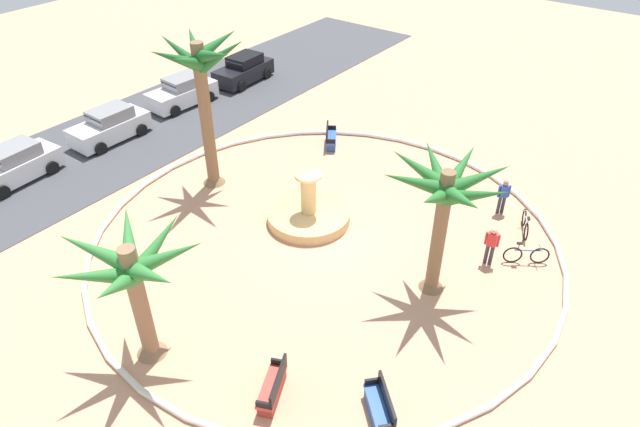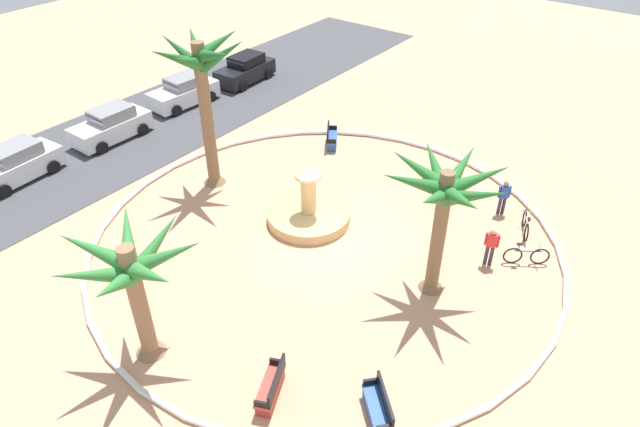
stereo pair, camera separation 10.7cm
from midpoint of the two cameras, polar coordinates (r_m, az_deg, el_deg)
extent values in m
plane|color=tan|center=(22.30, 0.65, -2.66)|extent=(80.00, 80.00, 0.00)
torus|color=silver|center=(22.24, 0.65, -2.46)|extent=(18.25, 18.25, 0.20)
cube|color=#424247|center=(30.99, -20.02, 6.90)|extent=(48.00, 8.00, 0.03)
cylinder|color=tan|center=(23.18, -1.02, -0.28)|extent=(3.41, 3.41, 0.45)
cylinder|color=#236093|center=(23.20, -1.01, -0.35)|extent=(3.00, 3.00, 0.34)
cylinder|color=tan|center=(22.57, -1.04, 1.95)|extent=(0.61, 0.61, 1.71)
cylinder|color=#E0B370|center=(22.08, -1.07, 3.92)|extent=(1.09, 1.09, 0.12)
cylinder|color=#8E6B4C|center=(17.44, -17.70, -8.70)|extent=(0.50, 0.50, 4.19)
cone|color=#8E6B4C|center=(18.73, -16.67, -12.77)|extent=(0.96, 0.96, 0.50)
cone|color=#337F38|center=(16.85, -16.19, -3.08)|extent=(2.22, 0.64, 1.55)
cone|color=#337F38|center=(17.16, -18.76, -2.18)|extent=(1.82, 2.13, 1.27)
cone|color=#337F38|center=(16.86, -21.82, -3.41)|extent=(1.33, 2.32, 1.14)
cone|color=#337F38|center=(16.28, -21.92, -5.84)|extent=(2.29, 1.20, 1.47)
cone|color=#337F38|center=(15.77, -19.93, -6.96)|extent=(2.17, 1.63, 1.51)
cone|color=#337F38|center=(15.61, -16.74, -6.02)|extent=(0.74, 2.30, 1.28)
cone|color=#337F38|center=(16.14, -15.20, -4.17)|extent=(1.97, 2.00, 1.30)
cylinder|color=brown|center=(24.67, -11.28, 9.52)|extent=(0.54, 0.54, 6.49)
cone|color=brown|center=(26.09, -10.54, 3.62)|extent=(1.02, 1.02, 0.50)
cone|color=#1E6028|center=(24.13, -10.17, 16.66)|extent=(2.22, 0.75, 1.12)
cone|color=#1E6028|center=(24.51, -12.48, 16.48)|extent=(1.68, 2.11, 1.27)
cone|color=#1E6028|center=(24.22, -13.81, 15.73)|extent=(0.84, 2.17, 1.51)
cone|color=#1E6028|center=(23.32, -14.28, 15.02)|extent=(2.20, 1.26, 1.43)
cone|color=#1E6028|center=(22.82, -13.14, 14.78)|extent=(2.20, 1.30, 1.41)
cone|color=#1E6028|center=(22.76, -10.61, 15.49)|extent=(0.84, 2.23, 1.10)
cone|color=#1E6028|center=(23.55, -9.80, 15.57)|extent=(1.82, 1.93, 1.57)
cylinder|color=brown|center=(19.06, 12.09, -2.07)|extent=(0.47, 0.47, 4.80)
cone|color=brown|center=(20.42, 11.35, -6.86)|extent=(0.90, 0.90, 0.50)
cone|color=#28702D|center=(18.74, 14.19, 4.47)|extent=(2.23, 0.63, 1.23)
cone|color=#28702D|center=(18.71, 11.78, 4.67)|extent=(1.90, 2.01, 1.29)
cone|color=#28702D|center=(18.29, 10.12, 4.49)|extent=(0.70, 2.25, 1.10)
cone|color=#28702D|center=(17.65, 9.70, 3.12)|extent=(1.87, 2.05, 1.19)
cone|color=#28702D|center=(17.17, 11.64, 1.43)|extent=(2.23, 0.74, 1.38)
cone|color=#28702D|center=(17.17, 14.25, 1.34)|extent=(1.84, 2.06, 1.24)
cone|color=#28702D|center=(17.71, 15.61, 1.74)|extent=(0.58, 2.18, 1.46)
cone|color=#28702D|center=(18.31, 15.87, 3.42)|extent=(2.01, 1.91, 1.21)
cube|color=#B73D33|center=(16.84, -4.90, -17.01)|extent=(1.66, 1.12, 0.12)
cube|color=black|center=(16.56, -4.23, -16.52)|extent=(1.49, 0.74, 0.50)
cube|color=#9C342B|center=(17.05, -4.86, -17.54)|extent=(1.53, 1.03, 0.39)
cube|color=black|center=(16.31, -5.72, -18.74)|extent=(0.26, 0.44, 0.24)
cube|color=black|center=(17.18, -4.19, -14.81)|extent=(0.26, 0.44, 0.24)
cube|color=#335BA8|center=(16.45, 6.00, -18.95)|extent=(1.46, 1.51, 0.12)
cube|color=black|center=(16.25, 6.82, -18.21)|extent=(1.15, 1.22, 0.50)
cube|color=#2B4E8F|center=(16.65, 5.94, -19.46)|extent=(1.34, 1.39, 0.39)
cube|color=black|center=(16.76, 5.36, -16.64)|extent=(0.38, 0.37, 0.24)
cube|color=#335BA8|center=(28.62, 1.35, 7.74)|extent=(1.61, 1.31, 0.12)
cube|color=black|center=(28.49, 0.93, 8.29)|extent=(1.37, 0.96, 0.50)
cube|color=#2B4E8F|center=(28.74, 1.34, 7.29)|extent=(1.48, 1.21, 0.39)
cube|color=black|center=(29.22, 1.40, 8.67)|extent=(0.32, 0.42, 0.24)
cube|color=black|center=(27.89, 1.30, 7.28)|extent=(0.32, 0.42, 0.24)
torus|color=black|center=(22.49, 21.52, -4.08)|extent=(0.45, 0.63, 0.72)
torus|color=black|center=(22.18, 19.07, -4.06)|extent=(0.45, 0.63, 0.72)
cylinder|color=#1E66B2|center=(22.19, 20.42, -3.60)|extent=(0.58, 0.81, 0.05)
cylinder|color=#1E66B2|center=(21.99, 19.63, -3.29)|extent=(0.04, 0.04, 0.30)
cube|color=black|center=(21.89, 19.72, -2.94)|extent=(0.20, 0.22, 0.06)
cylinder|color=#1E66B2|center=(22.25, 21.60, -3.35)|extent=(0.38, 0.27, 0.03)
torus|color=black|center=(24.33, 20.14, -0.44)|extent=(0.68, 0.35, 0.72)
torus|color=black|center=(23.52, 20.31, -1.84)|extent=(0.68, 0.35, 0.72)
cylinder|color=#99999E|center=(23.79, 20.34, -0.68)|extent=(0.89, 0.44, 0.05)
cylinder|color=#99999E|center=(23.42, 20.47, -0.88)|extent=(0.04, 0.04, 0.30)
cube|color=black|center=(23.33, 20.56, -0.54)|extent=(0.22, 0.17, 0.06)
cylinder|color=#99999E|center=(24.09, 20.33, 0.19)|extent=(0.21, 0.41, 0.03)
cylinder|color=#33333D|center=(24.76, 18.23, 0.79)|extent=(0.14, 0.14, 0.80)
cylinder|color=#33333D|center=(24.69, 17.84, 0.78)|extent=(0.14, 0.14, 0.80)
cube|color=#2D4CA5|center=(24.36, 18.32, 2.11)|extent=(0.37, 0.39, 0.56)
sphere|color=#9E7051|center=(24.16, 18.50, 2.90)|extent=(0.22, 0.22, 0.22)
cylinder|color=#2D4CA5|center=(24.44, 18.80, 2.12)|extent=(0.09, 0.09, 0.53)
cylinder|color=#2D4CA5|center=(24.28, 17.84, 2.09)|extent=(0.09, 0.09, 0.53)
cylinder|color=#33333D|center=(21.83, 17.10, -4.09)|extent=(0.14, 0.14, 0.85)
cylinder|color=#33333D|center=(21.83, 16.64, -3.99)|extent=(0.14, 0.14, 0.85)
cube|color=red|center=(21.41, 17.19, -2.59)|extent=(0.28, 0.38, 0.56)
sphere|color=beige|center=(21.18, 17.38, -1.74)|extent=(0.22, 0.22, 0.22)
cylinder|color=red|center=(21.41, 17.77, -2.72)|extent=(0.09, 0.09, 0.53)
cylinder|color=red|center=(21.41, 16.62, -2.46)|extent=(0.09, 0.09, 0.53)
cube|color=silver|center=(29.13, -28.36, 4.13)|extent=(4.11, 1.98, 0.90)
cube|color=gray|center=(28.88, -28.44, 5.54)|extent=(2.10, 1.58, 0.60)
cylinder|color=black|center=(28.14, -29.31, 1.97)|extent=(0.65, 0.26, 0.64)
cylinder|color=black|center=(29.09, -25.34, 4.29)|extent=(0.65, 0.26, 0.64)
cylinder|color=black|center=(30.44, -27.16, 5.11)|extent=(0.65, 0.26, 0.64)
cube|color=silver|center=(30.98, -20.32, 8.12)|extent=(4.01, 1.73, 0.90)
cube|color=gray|center=(30.77, -20.30, 9.47)|extent=(2.01, 1.46, 0.60)
cube|color=#333D47|center=(30.40, -21.63, 8.67)|extent=(0.30, 1.36, 0.51)
cylinder|color=black|center=(29.91, -21.17, 6.24)|extent=(0.64, 0.22, 0.64)
cylinder|color=black|center=(31.26, -22.92, 7.08)|extent=(0.64, 0.22, 0.64)
cylinder|color=black|center=(31.05, -17.46, 8.13)|extent=(0.64, 0.22, 0.64)
cylinder|color=black|center=(32.35, -19.31, 8.88)|extent=(0.64, 0.22, 0.64)
cube|color=silver|center=(33.83, -13.56, 11.66)|extent=(4.09, 1.94, 0.90)
cube|color=gray|center=(33.66, -13.46, 12.91)|extent=(2.08, 1.56, 0.60)
cube|color=#333D47|center=(33.22, -14.68, 12.27)|extent=(0.37, 1.38, 0.51)
cylinder|color=black|center=(32.67, -14.27, 10.07)|extent=(0.65, 0.26, 0.64)
cylinder|color=black|center=(33.97, -16.04, 10.78)|extent=(0.65, 0.26, 0.64)
cylinder|color=black|center=(34.00, -10.93, 11.55)|extent=(0.65, 0.26, 0.64)
cylinder|color=black|center=(35.25, -12.75, 12.20)|extent=(0.65, 0.26, 0.64)
cube|color=black|center=(36.36, -7.52, 14.03)|extent=(4.08, 1.89, 0.90)
cube|color=black|center=(36.24, -7.40, 15.20)|extent=(2.07, 1.54, 0.60)
cube|color=#333D47|center=(35.65, -8.35, 14.63)|extent=(0.36, 1.37, 0.51)
cylinder|color=black|center=(35.09, -7.74, 12.65)|extent=(0.65, 0.25, 0.64)
cylinder|color=black|center=(36.18, -9.83, 13.16)|extent=(0.65, 0.25, 0.64)
cylinder|color=black|center=(36.83, -5.16, 13.94)|extent=(0.65, 0.25, 0.64)
cylinder|color=black|center=(37.86, -7.23, 14.42)|extent=(0.65, 0.25, 0.64)
camera|label=1|loc=(0.05, -89.86, 0.10)|focal=31.57mm
camera|label=2|loc=(0.05, 90.14, -0.10)|focal=31.57mm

